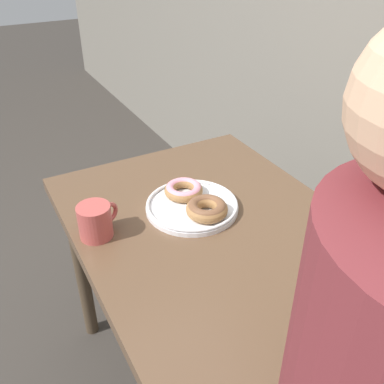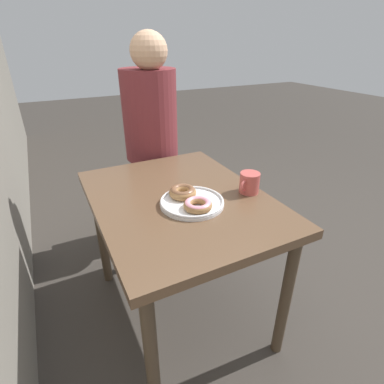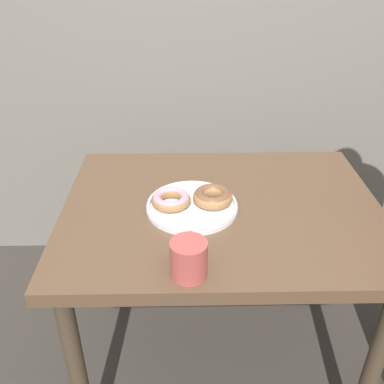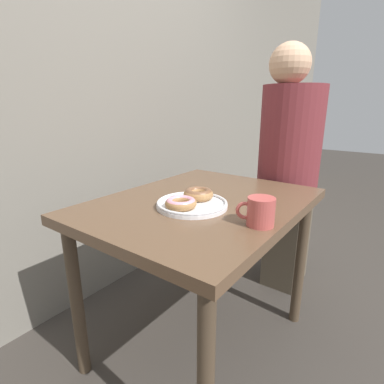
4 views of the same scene
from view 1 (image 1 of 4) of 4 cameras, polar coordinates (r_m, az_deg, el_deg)
name	(u,v)px [view 1 (image 1 of 4)]	position (r m, az deg, el deg)	size (l,w,h in m)	color
dining_table	(212,248)	(1.26, 2.73, -7.47)	(0.96, 0.73, 0.71)	brown
donut_plate	(194,203)	(1.25, 0.26, -1.44)	(0.29, 0.27, 0.05)	white
coffee_mug	(96,221)	(1.16, -12.71, -3.74)	(0.09, 0.12, 0.09)	#B74C47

